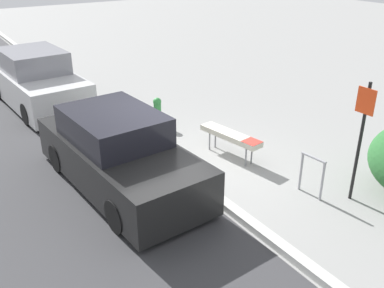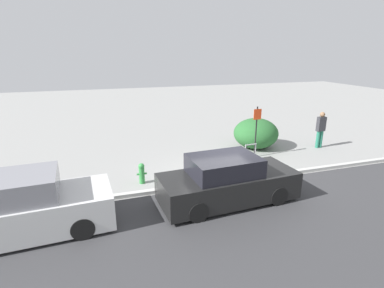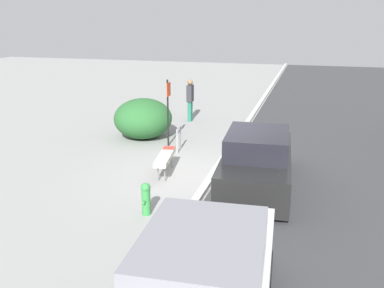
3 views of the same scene
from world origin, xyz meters
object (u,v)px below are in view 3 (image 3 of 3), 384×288
Objects in this scene: sign_post at (168,107)px; fire_hydrant at (146,198)px; bike_rack at (179,137)px; pedestrian at (190,99)px; bench at (165,157)px; parked_car_near at (257,162)px.

fire_hydrant is (-5.27, -1.26, -0.98)m from sign_post.
bike_rack is 4.34m from pedestrian.
bike_rack is at bearing 8.58° from fire_hydrant.
bench is 0.72× the size of sign_post.
sign_post is at bearing 46.29° from parked_car_near.
bike_rack is at bearing -134.11° from sign_post.
fire_hydrant is at bearing -178.82° from bench.
bench is at bearing 9.78° from fire_hydrant.
bench is at bearing -172.85° from bike_rack.
sign_post is 3.75m from pedestrian.
sign_post is at bearing 45.89° from bike_rack.
bike_rack is at bearing -1.45° from bench.
bench is 2.17× the size of fire_hydrant.
pedestrian is at bearing 25.83° from parked_car_near.
sign_post is at bearing -176.18° from pedestrian.
sign_post reaches higher than parked_car_near.
bench is 0.37× the size of parked_car_near.
bench is 2.93m from sign_post.
pedestrian is 7.59m from parked_car_near.
pedestrian reaches higher than bench.
pedestrian is at bearing 1.11° from bench.
sign_post is 4.55m from parked_car_near.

